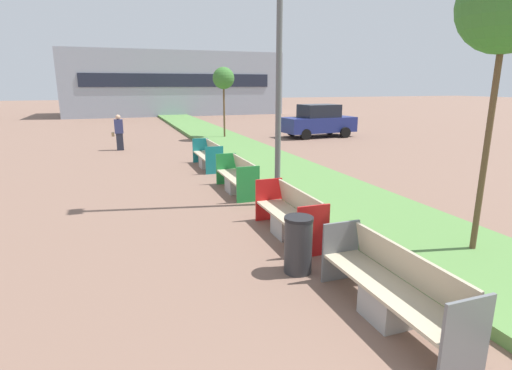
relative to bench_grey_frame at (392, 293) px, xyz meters
name	(u,v)px	position (x,y,z in m)	size (l,w,h in m)	color
planter_grass_strip	(294,175)	(2.26, 7.79, -0.29)	(2.80, 120.00, 0.18)	#568442
building_backdrop	(173,84)	(3.06, 39.46, 2.68)	(21.05, 8.61, 6.11)	#939EAD
bench_grey_frame	(392,293)	(0.00, 0.00, 0.00)	(0.65, 2.40, 0.94)	#9E9B96
bench_red_frame	(290,218)	(0.00, 3.14, -0.01)	(0.65, 2.15, 0.94)	#9E9B96
bench_green_frame	(237,179)	(0.00, 6.71, -0.01)	(0.65, 2.15, 0.94)	#9E9B96
bench_teal_frame	(208,157)	(0.00, 10.36, 0.00)	(0.65, 2.29, 0.94)	#9E9B96
litter_bin	(298,245)	(-0.54, 1.63, 0.09)	(0.47, 0.47, 0.93)	#2D2D30
street_lamp_post	(280,1)	(0.61, 5.27, 4.42)	(0.24, 0.44, 8.82)	#56595B
sapling_tree_near	(507,6)	(2.57, 1.10, 3.72)	(1.45, 1.45, 4.85)	brown
sapling_tree_far	(224,79)	(2.57, 17.54, 2.89)	(1.15, 1.15, 3.88)	brown
pedestrian_walking	(119,132)	(-2.95, 15.68, 0.45)	(0.53, 0.24, 1.63)	#232633
parked_car_distant	(319,121)	(8.04, 16.95, 0.54)	(4.31, 2.05, 1.86)	navy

